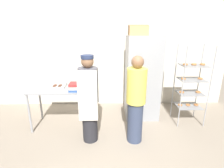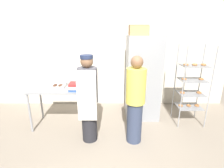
{
  "view_description": "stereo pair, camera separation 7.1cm",
  "coord_description": "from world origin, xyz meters",
  "px_view_note": "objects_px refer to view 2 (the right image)",
  "views": [
    {
      "loc": [
        -0.02,
        -2.43,
        2.08
      ],
      "look_at": [
        0.05,
        0.85,
        1.03
      ],
      "focal_mm": 28.0,
      "sensor_mm": 36.0,
      "label": 1
    },
    {
      "loc": [
        0.05,
        -2.43,
        2.08
      ],
      "look_at": [
        0.05,
        0.85,
        1.03
      ],
      "focal_mm": 28.0,
      "sensor_mm": 36.0,
      "label": 2
    }
  ],
  "objects_px": {
    "blender_pitcher": "(82,81)",
    "binder_stack": "(76,87)",
    "refrigerator": "(143,78)",
    "person_baker": "(89,99)",
    "baking_rack": "(192,86)",
    "cardboard_storage_box": "(139,30)",
    "donut_box": "(58,86)",
    "person_customer": "(136,100)"
  },
  "relations": [
    {
      "from": "donut_box",
      "to": "person_customer",
      "type": "height_order",
      "value": "person_customer"
    },
    {
      "from": "blender_pitcher",
      "to": "binder_stack",
      "type": "relative_size",
      "value": 0.92
    },
    {
      "from": "refrigerator",
      "to": "person_baker",
      "type": "bearing_deg",
      "value": -139.31
    },
    {
      "from": "cardboard_storage_box",
      "to": "person_customer",
      "type": "xyz_separation_m",
      "value": [
        -0.17,
        -1.13,
        -1.2
      ]
    },
    {
      "from": "blender_pitcher",
      "to": "binder_stack",
      "type": "xyz_separation_m",
      "value": [
        -0.06,
        -0.26,
        -0.03
      ]
    },
    {
      "from": "blender_pitcher",
      "to": "cardboard_storage_box",
      "type": "relative_size",
      "value": 0.61
    },
    {
      "from": "binder_stack",
      "to": "cardboard_storage_box",
      "type": "xyz_separation_m",
      "value": [
        1.31,
        0.69,
        1.08
      ]
    },
    {
      "from": "refrigerator",
      "to": "donut_box",
      "type": "height_order",
      "value": "refrigerator"
    },
    {
      "from": "refrigerator",
      "to": "person_customer",
      "type": "distance_m",
      "value": 1.08
    },
    {
      "from": "person_baker",
      "to": "refrigerator",
      "type": "bearing_deg",
      "value": 40.69
    },
    {
      "from": "blender_pitcher",
      "to": "donut_box",
      "type": "bearing_deg",
      "value": -168.6
    },
    {
      "from": "refrigerator",
      "to": "blender_pitcher",
      "type": "distance_m",
      "value": 1.42
    },
    {
      "from": "cardboard_storage_box",
      "to": "person_customer",
      "type": "height_order",
      "value": "cardboard_storage_box"
    },
    {
      "from": "blender_pitcher",
      "to": "person_customer",
      "type": "bearing_deg",
      "value": -32.61
    },
    {
      "from": "baking_rack",
      "to": "donut_box",
      "type": "distance_m",
      "value": 2.89
    },
    {
      "from": "person_customer",
      "to": "baking_rack",
      "type": "bearing_deg",
      "value": 28.2
    },
    {
      "from": "refrigerator",
      "to": "donut_box",
      "type": "relative_size",
      "value": 6.54
    },
    {
      "from": "refrigerator",
      "to": "person_customer",
      "type": "xyz_separation_m",
      "value": [
        -0.3,
        -1.03,
        -0.13
      ]
    },
    {
      "from": "baking_rack",
      "to": "binder_stack",
      "type": "xyz_separation_m",
      "value": [
        -2.47,
        -0.27,
        0.08
      ]
    },
    {
      "from": "refrigerator",
      "to": "donut_box",
      "type": "xyz_separation_m",
      "value": [
        -1.87,
        -0.43,
        -0.04
      ]
    },
    {
      "from": "refrigerator",
      "to": "person_baker",
      "type": "xyz_separation_m",
      "value": [
        -1.15,
        -0.99,
        -0.11
      ]
    },
    {
      "from": "donut_box",
      "to": "cardboard_storage_box",
      "type": "bearing_deg",
      "value": 17.01
    },
    {
      "from": "blender_pitcher",
      "to": "cardboard_storage_box",
      "type": "bearing_deg",
      "value": 19.09
    },
    {
      "from": "refrigerator",
      "to": "cardboard_storage_box",
      "type": "bearing_deg",
      "value": 143.2
    },
    {
      "from": "baking_rack",
      "to": "cardboard_storage_box",
      "type": "bearing_deg",
      "value": 160.09
    },
    {
      "from": "baking_rack",
      "to": "cardboard_storage_box",
      "type": "distance_m",
      "value": 1.69
    },
    {
      "from": "baking_rack",
      "to": "cardboard_storage_box",
      "type": "xyz_separation_m",
      "value": [
        -1.15,
        0.42,
        1.17
      ]
    },
    {
      "from": "refrigerator",
      "to": "blender_pitcher",
      "type": "height_order",
      "value": "refrigerator"
    },
    {
      "from": "person_baker",
      "to": "person_customer",
      "type": "distance_m",
      "value": 0.85
    },
    {
      "from": "person_customer",
      "to": "binder_stack",
      "type": "bearing_deg",
      "value": 159.12
    },
    {
      "from": "baking_rack",
      "to": "donut_box",
      "type": "xyz_separation_m",
      "value": [
        -2.89,
        -0.11,
        0.05
      ]
    },
    {
      "from": "person_baker",
      "to": "donut_box",
      "type": "bearing_deg",
      "value": 141.81
    },
    {
      "from": "donut_box",
      "to": "person_baker",
      "type": "height_order",
      "value": "person_baker"
    },
    {
      "from": "binder_stack",
      "to": "person_baker",
      "type": "xyz_separation_m",
      "value": [
        0.29,
        -0.4,
        -0.1
      ]
    },
    {
      "from": "binder_stack",
      "to": "cardboard_storage_box",
      "type": "relative_size",
      "value": 0.66
    },
    {
      "from": "person_baker",
      "to": "cardboard_storage_box",
      "type": "bearing_deg",
      "value": 46.93
    },
    {
      "from": "baking_rack",
      "to": "person_baker",
      "type": "relative_size",
      "value": 1.07
    },
    {
      "from": "refrigerator",
      "to": "person_baker",
      "type": "height_order",
      "value": "refrigerator"
    },
    {
      "from": "refrigerator",
      "to": "baking_rack",
      "type": "distance_m",
      "value": 1.07
    },
    {
      "from": "blender_pitcher",
      "to": "binder_stack",
      "type": "distance_m",
      "value": 0.27
    },
    {
      "from": "donut_box",
      "to": "binder_stack",
      "type": "relative_size",
      "value": 1.06
    },
    {
      "from": "refrigerator",
      "to": "baking_rack",
      "type": "xyz_separation_m",
      "value": [
        1.02,
        -0.32,
        -0.09
      ]
    }
  ]
}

